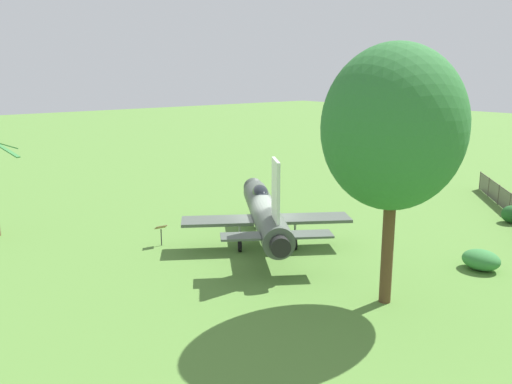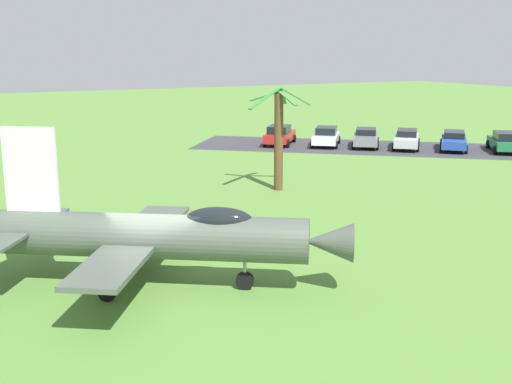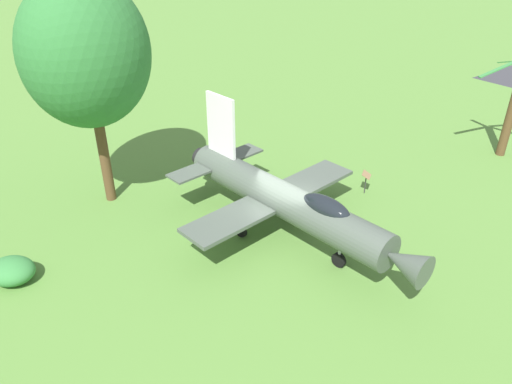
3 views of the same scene
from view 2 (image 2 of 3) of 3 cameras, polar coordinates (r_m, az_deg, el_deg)
ground_plane at (r=21.45m, az=-9.36°, el=-8.36°), size 200.00×200.00×0.00m
parking_strip at (r=51.03m, az=11.74°, el=3.94°), size 25.49×28.64×0.00m
display_jet at (r=20.79m, az=-8.64°, el=-3.85°), size 8.97×11.32×5.25m
palm_tree at (r=34.61m, az=2.06°, el=4.91°), size 3.34×4.16×5.63m
info_plaque at (r=26.21m, az=-5.44°, el=-2.33°), size 0.65×0.47×1.14m
parked_car_green at (r=51.52m, az=21.62°, el=4.28°), size 4.75×4.23×1.54m
parked_car_blue at (r=51.24m, az=17.49°, el=4.50°), size 4.71×4.60×1.42m
parked_car_silver at (r=51.02m, az=13.50°, el=4.71°), size 4.75×4.53×1.45m
parked_car_gray at (r=51.03m, az=9.92°, el=4.89°), size 4.51×4.08×1.46m
parked_car_white at (r=51.27m, az=6.36°, el=5.04°), size 4.54×4.15×1.49m
parked_car_red at (r=51.59m, az=2.16°, el=5.21°), size 4.69×4.38×1.59m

